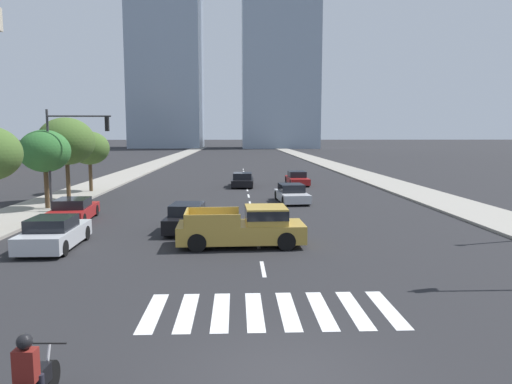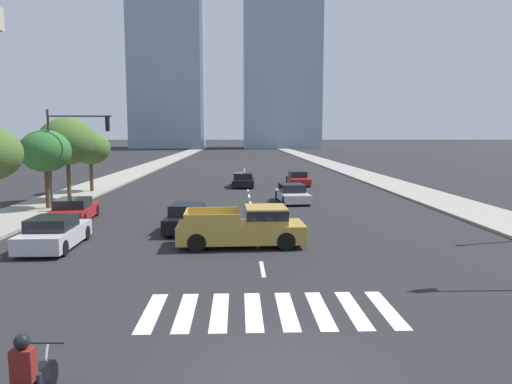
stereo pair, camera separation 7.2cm
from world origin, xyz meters
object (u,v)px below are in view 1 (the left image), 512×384
at_px(sedan_black_2, 188,218).
at_px(pickup_truck, 247,227).
at_px(motorcycle_trailing, 30,384).
at_px(street_tree_second, 45,151).
at_px(sedan_silver_0, 54,234).
at_px(sedan_black_3, 243,180).
at_px(sedan_red_4, 74,210).
at_px(traffic_signal_far, 71,142).
at_px(sedan_red_1, 297,179).
at_px(street_tree_third, 66,141).
at_px(sedan_silver_5, 292,194).
at_px(street_tree_fourth, 89,148).

bearing_deg(sedan_black_2, pickup_truck, -135.94).
relative_size(motorcycle_trailing, street_tree_second, 0.43).
relative_size(motorcycle_trailing, sedan_silver_0, 0.49).
bearing_deg(sedan_black_3, street_tree_second, 139.31).
relative_size(motorcycle_trailing, sedan_red_4, 0.46).
relative_size(sedan_black_2, street_tree_second, 0.93).
distance_m(sedan_silver_0, traffic_signal_far, 10.59).
distance_m(sedan_red_4, street_tree_second, 5.65).
bearing_deg(sedan_red_1, pickup_truck, -13.57).
relative_size(sedan_red_1, sedan_black_3, 0.97).
bearing_deg(street_tree_third, sedan_black_3, 37.12).
bearing_deg(sedan_black_3, sedan_red_1, -73.13).
xyz_separation_m(sedan_silver_0, traffic_signal_far, (-2.39, 9.65, 3.63)).
xyz_separation_m(motorcycle_trailing, sedan_silver_5, (7.28, 25.15, -0.01)).
xyz_separation_m(sedan_red_4, traffic_signal_far, (-1.09, 3.36, 3.67)).
bearing_deg(sedan_silver_0, street_tree_fourth, 11.61).
bearing_deg(pickup_truck, street_tree_third, 129.71).
height_order(sedan_red_1, street_tree_fourth, street_tree_fourth).
bearing_deg(sedan_red_4, sedan_silver_5, -66.21).
bearing_deg(sedan_silver_0, sedan_black_2, -56.53).
bearing_deg(pickup_truck, sedan_red_1, 76.09).
height_order(motorcycle_trailing, sedan_black_2, motorcycle_trailing).
height_order(sedan_silver_0, street_tree_third, street_tree_third).
relative_size(sedan_black_2, street_tree_third, 0.79).
relative_size(motorcycle_trailing, pickup_truck, 0.39).
distance_m(motorcycle_trailing, street_tree_second, 23.87).
bearing_deg(traffic_signal_far, sedan_red_1, 43.47).
bearing_deg(pickup_truck, sedan_silver_0, 178.95).
distance_m(sedan_red_4, street_tree_fourth, 13.38).
bearing_deg(sedan_black_2, street_tree_third, 46.33).
bearing_deg(sedan_red_1, street_tree_second, -51.85).
bearing_deg(sedan_black_3, street_tree_fourth, 111.11).
relative_size(sedan_black_3, street_tree_third, 0.85).
bearing_deg(sedan_black_3, sedan_silver_5, -159.55).
height_order(pickup_truck, street_tree_fourth, street_tree_fourth).
bearing_deg(sedan_black_3, street_tree_third, 129.60).
xyz_separation_m(sedan_black_2, sedan_silver_5, (6.23, 9.52, -0.04)).
xyz_separation_m(motorcycle_trailing, sedan_silver_0, (-4.12, 12.12, 0.03)).
distance_m(sedan_silver_0, sedan_black_3, 24.54).
xyz_separation_m(pickup_truck, sedan_black_2, (-2.84, 3.41, -0.19)).
height_order(street_tree_third, street_tree_fourth, street_tree_third).
bearing_deg(sedan_red_4, pickup_truck, -127.74).
relative_size(sedan_red_1, sedan_red_4, 1.02).
bearing_deg(street_tree_third, sedan_red_1, 31.38).
bearing_deg(traffic_signal_far, sedan_silver_0, -76.08).
bearing_deg(sedan_red_4, street_tree_fourth, 8.50).
distance_m(sedan_silver_5, traffic_signal_far, 14.68).
relative_size(pickup_truck, sedan_silver_5, 1.20).
height_order(sedan_silver_5, street_tree_third, street_tree_third).
relative_size(sedan_silver_0, sedan_silver_5, 0.95).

